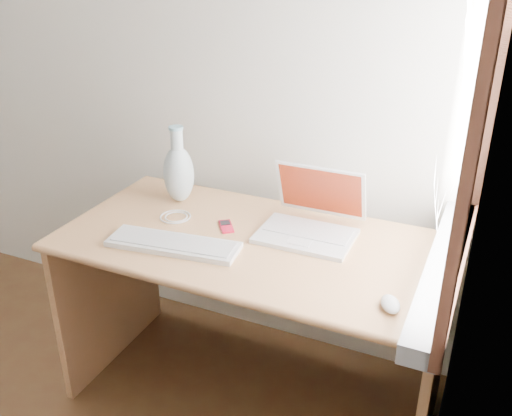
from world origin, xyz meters
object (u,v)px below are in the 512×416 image
at_px(external_keyboard, 173,244).
at_px(vase, 179,172).
at_px(desk, 262,278).
at_px(laptop, 310,220).

xyz_separation_m(external_keyboard, vase, (-0.18, 0.35, 0.12)).
height_order(desk, laptop, laptop).
height_order(laptop, external_keyboard, laptop).
height_order(external_keyboard, vase, vase).
bearing_deg(external_keyboard, laptop, 29.35).
height_order(desk, external_keyboard, external_keyboard).
bearing_deg(external_keyboard, vase, 110.38).
relative_size(desk, laptop, 4.07).
distance_m(laptop, external_keyboard, 0.50).
bearing_deg(external_keyboard, desk, 39.47).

